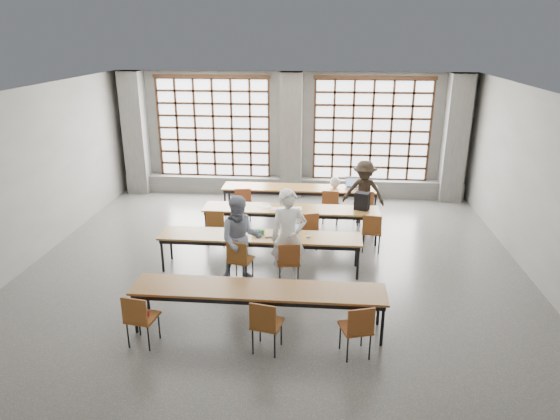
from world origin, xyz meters
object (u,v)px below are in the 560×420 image
at_px(chair_back_left, 243,200).
at_px(student_female, 241,239).
at_px(plastic_bag, 335,182).
at_px(desk_row_b, 291,211).
at_px(desk_row_d, 258,292).
at_px(chair_back_right, 364,204).
at_px(chair_mid_left, 216,224).
at_px(chair_near_right, 358,326).
at_px(desk_row_a, 300,190).
at_px(chair_near_mid, 265,321).
at_px(desk_row_c, 260,238).
at_px(laptop_front, 289,231).
at_px(laptop_back, 352,185).
at_px(backpack, 362,201).
at_px(chair_front_left, 239,257).
at_px(chair_front_right, 289,259).
at_px(student_male, 289,237).
at_px(mouse, 308,236).
at_px(green_box, 258,232).
at_px(chair_back_mid, 331,203).
at_px(phone, 269,237).
at_px(red_pouch, 142,315).
at_px(chair_mid_right, 372,229).
at_px(chair_near_left, 139,315).
at_px(student_back, 364,192).
at_px(chair_mid_centre, 308,227).

distance_m(chair_back_left, student_female, 3.22).
bearing_deg(plastic_bag, desk_row_b, -121.12).
xyz_separation_m(desk_row_d, chair_back_right, (1.99, 4.81, -0.13)).
bearing_deg(chair_mid_left, chair_near_right, -52.90).
height_order(desk_row_a, chair_near_mid, chair_near_mid).
relative_size(desk_row_c, laptop_front, 8.81).
height_order(chair_back_left, chair_near_right, same).
distance_m(laptop_back, backpack, 1.71).
height_order(chair_back_left, chair_near_mid, same).
bearing_deg(chair_back_left, chair_back_right, 0.01).
distance_m(chair_front_left, student_female, 0.34).
bearing_deg(chair_front_right, plastic_bag, 77.19).
xyz_separation_m(student_male, mouse, (0.35, 0.48, -0.17)).
relative_size(mouse, backpack, 0.24).
bearing_deg(chair_front_left, green_box, 69.28).
height_order(chair_front_right, student_male, student_male).
bearing_deg(chair_mid_left, laptop_back, 37.77).
xyz_separation_m(laptop_back, green_box, (-2.02, -3.33, -0.02)).
relative_size(chair_front_left, student_female, 0.52).
xyz_separation_m(chair_front_left, chair_near_mid, (0.75, -2.14, 0.00)).
xyz_separation_m(desk_row_d, mouse, (0.71, 2.12, 0.08)).
bearing_deg(chair_near_right, chair_mid_left, 127.10).
bearing_deg(chair_mid_left, chair_near_mid, -68.04).
bearing_deg(desk_row_d, chair_near_mid, -73.64).
bearing_deg(laptop_front, chair_back_mid, 71.99).
relative_size(chair_back_mid, plastic_bag, 3.08).
distance_m(mouse, phone, 0.77).
relative_size(chair_front_left, mouse, 8.98).
bearing_deg(red_pouch, chair_mid_right, 44.83).
xyz_separation_m(desk_row_b, chair_back_right, (1.73, 1.01, -0.13)).
bearing_deg(chair_back_right, desk_row_a, 158.74).
bearing_deg(chair_back_mid, chair_near_mid, -100.24).
bearing_deg(mouse, chair_near_left, -131.36).
height_order(chair_near_right, red_pouch, chair_near_right).
relative_size(desk_row_a, student_back, 2.51).
height_order(desk_row_a, chair_near_left, chair_near_left).
bearing_deg(chair_front_right, student_female, 172.00).
distance_m(chair_back_right, chair_mid_centre, 2.10).
height_order(chair_back_mid, chair_near_right, same).
distance_m(student_back, laptop_back, 0.66).
xyz_separation_m(desk_row_a, desk_row_c, (-0.62, -3.30, 0.00)).
xyz_separation_m(chair_near_left, mouse, (2.42, 2.75, 0.21)).
bearing_deg(plastic_bag, green_box, -115.61).
relative_size(chair_near_left, chair_near_right, 1.00).
height_order(laptop_back, green_box, laptop_back).
height_order(chair_mid_right, backpack, backpack).
bearing_deg(laptop_back, backpack, -85.73).
height_order(student_female, laptop_front, student_female).
bearing_deg(mouse, desk_row_a, 95.72).
relative_size(chair_near_right, phone, 6.77).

